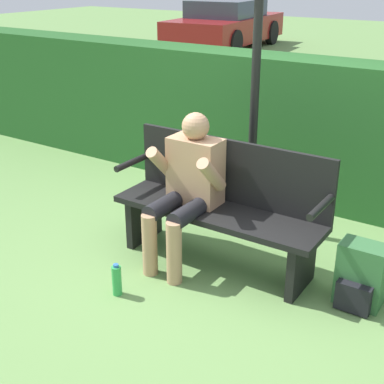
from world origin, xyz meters
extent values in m
plane|color=#668E4C|center=(0.00, 0.00, 0.00)|extent=(40.00, 40.00, 0.00)
cube|color=#235623|center=(0.00, 1.53, 0.66)|extent=(12.00, 0.50, 1.33)
cube|color=black|center=(0.00, 0.00, 0.42)|extent=(1.60, 0.44, 0.05)
cube|color=black|center=(0.00, 0.20, 0.68)|extent=(1.60, 0.04, 0.48)
cube|color=black|center=(-0.68, 0.00, 0.20)|extent=(0.06, 0.39, 0.39)
cube|color=black|center=(0.68, 0.00, 0.20)|extent=(0.06, 0.39, 0.39)
cylinder|color=black|center=(-0.77, 0.00, 0.66)|extent=(0.05, 0.39, 0.05)
cylinder|color=black|center=(0.77, 0.00, 0.66)|extent=(0.05, 0.39, 0.05)
cube|color=tan|center=(-0.21, 0.04, 0.69)|extent=(0.39, 0.22, 0.50)
sphere|color=tan|center=(-0.21, 0.04, 1.03)|extent=(0.20, 0.20, 0.20)
cylinder|color=black|center=(-0.32, -0.18, 0.47)|extent=(0.13, 0.44, 0.13)
cylinder|color=black|center=(-0.11, -0.18, 0.47)|extent=(0.13, 0.44, 0.13)
cylinder|color=tan|center=(-0.32, -0.39, 0.24)|extent=(0.11, 0.11, 0.47)
cylinder|color=tan|center=(-0.11, -0.39, 0.24)|extent=(0.11, 0.11, 0.47)
cylinder|color=tan|center=(-0.43, -0.08, 0.74)|extent=(0.09, 0.31, 0.31)
cylinder|color=tan|center=(0.00, -0.08, 0.74)|extent=(0.09, 0.31, 0.31)
cube|color=#336638|center=(1.07, 0.07, 0.22)|extent=(0.30, 0.19, 0.44)
cube|color=black|center=(1.07, -0.06, 0.11)|extent=(0.23, 0.07, 0.20)
cylinder|color=green|center=(-0.34, -0.74, 0.11)|extent=(0.07, 0.07, 0.22)
cylinder|color=#2D66B2|center=(-0.34, -0.74, 0.23)|extent=(0.04, 0.04, 0.02)
cylinder|color=black|center=(-0.08, 0.70, 1.15)|extent=(0.07, 0.07, 2.31)
cube|color=maroon|center=(-5.65, 9.99, 0.51)|extent=(2.13, 4.35, 0.62)
cube|color=#333D4C|center=(-5.65, 9.99, 1.03)|extent=(1.72, 2.15, 0.43)
cylinder|color=black|center=(-6.61, 11.22, 0.32)|extent=(0.24, 0.66, 0.65)
cylinder|color=black|center=(-4.93, 11.37, 0.32)|extent=(0.24, 0.66, 0.65)
cylinder|color=black|center=(-6.37, 8.62, 0.32)|extent=(0.24, 0.66, 0.65)
cylinder|color=black|center=(-4.70, 8.77, 0.32)|extent=(0.24, 0.66, 0.65)
camera|label=1|loc=(1.78, -3.06, 2.09)|focal=50.00mm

